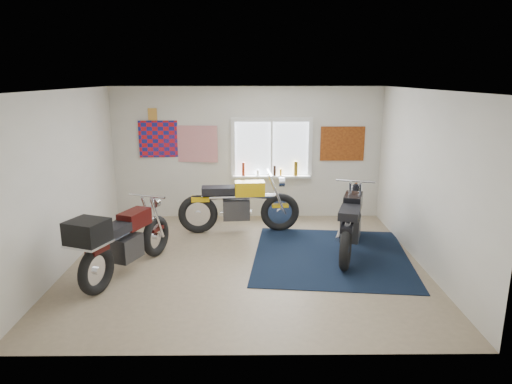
{
  "coord_description": "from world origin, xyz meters",
  "views": [
    {
      "loc": [
        0.1,
        -6.79,
        2.89
      ],
      "look_at": [
        0.16,
        0.4,
        1.06
      ],
      "focal_mm": 32.0,
      "sensor_mm": 36.0,
      "label": 1
    }
  ],
  "objects_px": {
    "yellow_triumph": "(239,206)",
    "maroon_tourer": "(121,241)",
    "black_chrome_bike": "(351,224)",
    "navy_rug": "(331,256)"
  },
  "relations": [
    {
      "from": "yellow_triumph",
      "to": "maroon_tourer",
      "type": "distance_m",
      "value": 2.62
    },
    {
      "from": "black_chrome_bike",
      "to": "maroon_tourer",
      "type": "distance_m",
      "value": 3.69
    },
    {
      "from": "navy_rug",
      "to": "yellow_triumph",
      "type": "relative_size",
      "value": 1.13
    },
    {
      "from": "navy_rug",
      "to": "black_chrome_bike",
      "type": "relative_size",
      "value": 1.21
    },
    {
      "from": "black_chrome_bike",
      "to": "maroon_tourer",
      "type": "xyz_separation_m",
      "value": [
        -3.56,
        -0.96,
        0.07
      ]
    },
    {
      "from": "black_chrome_bike",
      "to": "navy_rug",
      "type": "bearing_deg",
      "value": 136.88
    },
    {
      "from": "maroon_tourer",
      "to": "navy_rug",
      "type": "bearing_deg",
      "value": -55.57
    },
    {
      "from": "black_chrome_bike",
      "to": "maroon_tourer",
      "type": "bearing_deg",
      "value": 122.37
    },
    {
      "from": "yellow_triumph",
      "to": "maroon_tourer",
      "type": "bearing_deg",
      "value": -133.8
    },
    {
      "from": "black_chrome_bike",
      "to": "maroon_tourer",
      "type": "height_order",
      "value": "black_chrome_bike"
    }
  ]
}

